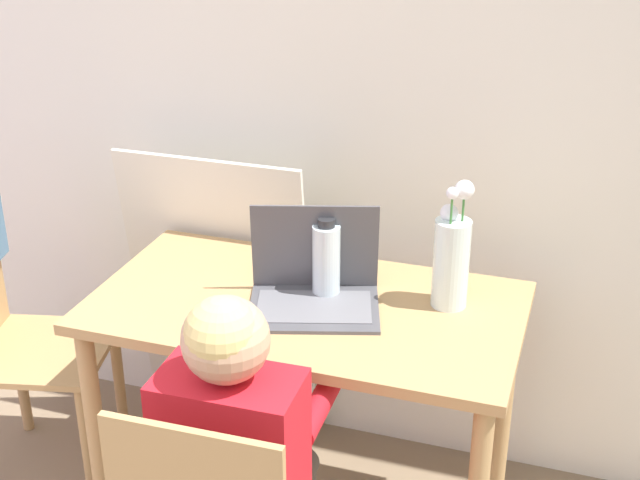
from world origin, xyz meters
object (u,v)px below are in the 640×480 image
at_px(person_seated, 240,442).
at_px(flower_vase, 452,257).
at_px(water_bottle, 326,260).
at_px(laptop, 314,282).

bearing_deg(person_seated, flower_vase, -121.33).
distance_m(person_seated, flower_vase, 0.73).
relative_size(flower_vase, water_bottle, 1.56).
relative_size(person_seated, flower_vase, 3.00).
xyz_separation_m(person_seated, flower_vase, (0.35, 0.60, 0.23)).
height_order(person_seated, flower_vase, flower_vase).
bearing_deg(person_seated, water_bottle, -93.84).
relative_size(laptop, flower_vase, 1.13).
relative_size(person_seated, water_bottle, 4.68).
bearing_deg(laptop, person_seated, -107.79).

